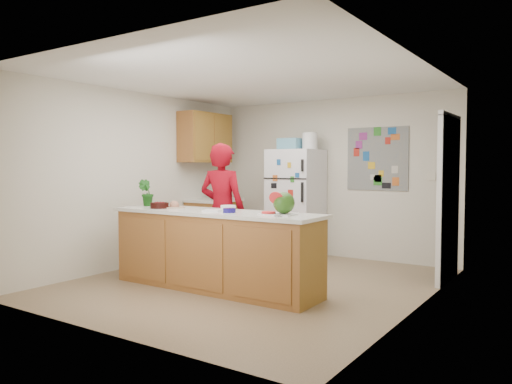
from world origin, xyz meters
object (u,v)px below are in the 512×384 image
Objects in this scene: refrigerator at (296,203)px; cherry_bowl at (160,205)px; person at (222,211)px; watermelon at (284,203)px.

refrigerator is 7.59× the size of cherry_bowl.
person is 1.34m from watermelon.
cherry_bowl is (-0.48, -0.65, 0.09)m from person.
cherry_bowl is at bearing -175.28° from watermelon.
refrigerator is 2.54m from cherry_bowl.
refrigerator reaches higher than watermelon.
person reaches higher than cherry_bowl.
person reaches higher than refrigerator.
person reaches higher than watermelon.
watermelon is at bearing -63.57° from refrigerator.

